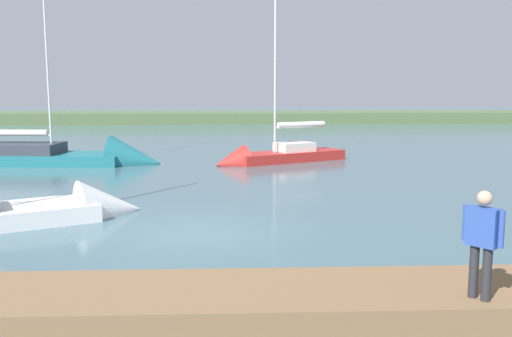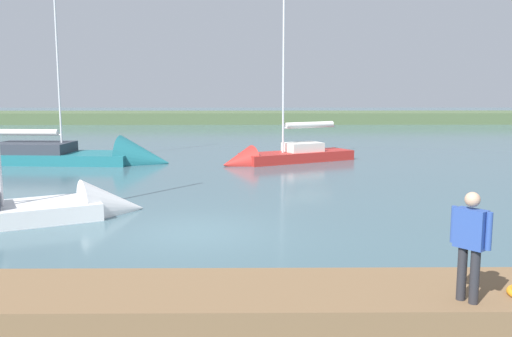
{
  "view_description": "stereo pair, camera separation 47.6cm",
  "coord_description": "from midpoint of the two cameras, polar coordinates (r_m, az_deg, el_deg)",
  "views": [
    {
      "loc": [
        -1.04,
        13.98,
        3.69
      ],
      "look_at": [
        -1.67,
        -0.88,
        1.55
      ],
      "focal_mm": 38.55,
      "sensor_mm": 36.0,
      "label": 1
    },
    {
      "loc": [
        -1.52,
        14.0,
        3.69
      ],
      "look_at": [
        -1.67,
        -0.88,
        1.55
      ],
      "focal_mm": 38.55,
      "sensor_mm": 36.0,
      "label": 2
    }
  ],
  "objects": [
    {
      "name": "person_on_dock",
      "position": [
        8.88,
        21.01,
        -6.69
      ],
      "size": [
        0.46,
        0.51,
        1.68
      ],
      "rotation": [
        0.0,
        0.0,
        0.7
      ],
      "color": "#28282D",
      "rests_on": "dock_pier"
    },
    {
      "name": "ground_plane",
      "position": [
        14.53,
        -7.44,
        -6.6
      ],
      "size": [
        200.0,
        200.0,
        0.0
      ],
      "primitive_type": "plane",
      "color": "#42606B"
    },
    {
      "name": "sailboat_near_dock",
      "position": [
        28.03,
        1.11,
        0.99
      ],
      "size": [
        7.25,
        4.92,
        9.22
      ],
      "rotation": [
        0.0,
        0.0,
        0.48
      ],
      "color": "#B22823",
      "rests_on": "ground_plane"
    },
    {
      "name": "far_shoreline",
      "position": [
        62.18,
        -3.6,
        4.77
      ],
      "size": [
        180.0,
        8.0,
        2.4
      ],
      "primitive_type": "cube",
      "color": "#4C603D",
      "rests_on": "ground_plane"
    },
    {
      "name": "dock_pier",
      "position": [
        9.22,
        -10.53,
        -13.78
      ],
      "size": [
        21.78,
        2.01,
        0.53
      ],
      "primitive_type": "cube",
      "color": "brown",
      "rests_on": "ground_plane"
    },
    {
      "name": "sailboat_behind_pier",
      "position": [
        29.07,
        -18.82,
        0.74
      ],
      "size": [
        11.07,
        3.54,
        13.52
      ],
      "rotation": [
        0.0,
        0.0,
        3.07
      ],
      "color": "#1E6B75",
      "rests_on": "ground_plane"
    },
    {
      "name": "sailboat_inner_slip",
      "position": [
        16.83,
        -23.55,
        -4.75
      ],
      "size": [
        7.82,
        5.34,
        9.2
      ],
      "rotation": [
        0.0,
        0.0,
        3.61
      ],
      "color": "white",
      "rests_on": "ground_plane"
    }
  ]
}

